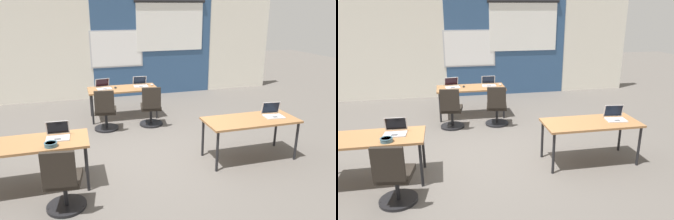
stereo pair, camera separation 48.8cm
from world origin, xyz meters
TOP-DOWN VIEW (x-y plane):
  - ground_plane at (0.00, 0.00)m, footprint 24.00×24.00m
  - back_wall_assembly at (0.05, 4.20)m, footprint 10.00×0.27m
  - desk_near_left at (-1.75, -0.60)m, footprint 1.60×0.70m
  - desk_near_right at (1.75, -0.60)m, footprint 1.60×0.70m
  - desk_far_center at (0.00, 2.20)m, footprint 1.60×0.70m
  - laptop_far_right at (0.44, 2.30)m, footprint 0.34×0.33m
  - mouse_far_right at (0.72, 2.28)m, footprint 0.08×0.11m
  - chair_far_right at (0.50, 1.45)m, footprint 0.52×0.57m
  - laptop_near_right_end at (2.20, -0.57)m, footprint 0.36×0.32m
  - laptop_far_left at (-0.44, 2.28)m, footprint 0.37×0.36m
  - mouse_far_left at (-0.17, 2.24)m, footprint 0.06×0.10m
  - chair_far_left at (-0.50, 1.45)m, footprint 0.52×0.57m
  - laptop_near_left_inner at (-1.38, -0.53)m, footprint 0.34×0.30m
  - chair_near_left_inner at (-1.33, -1.31)m, footprint 0.52×0.57m
  - snack_bowl at (-1.46, -0.83)m, footprint 0.18×0.18m

SIDE VIEW (x-z plane):
  - ground_plane at x=0.00m, z-range 0.00..0.00m
  - chair_far_right at x=0.50m, z-range -0.08..0.84m
  - chair_far_left at x=-0.50m, z-range -0.08..0.84m
  - chair_near_left_inner at x=-1.33m, z-range -0.08..0.84m
  - desk_near_left at x=-1.75m, z-range 0.30..1.02m
  - desk_near_right at x=1.75m, z-range 0.30..1.02m
  - desk_far_center at x=0.00m, z-range 0.30..1.02m
  - mouse_far_right at x=0.72m, z-range 0.72..0.75m
  - mouse_far_left at x=-0.17m, z-range 0.72..0.75m
  - snack_bowl at x=-1.46m, z-range 0.72..0.79m
  - laptop_far_right at x=0.44m, z-range 0.66..0.88m
  - laptop_far_left at x=-0.44m, z-range 0.66..0.88m
  - laptop_near_left_inner at x=-1.38m, z-range 0.65..0.89m
  - laptop_near_right_end at x=2.20m, z-range 0.65..0.89m
  - back_wall_assembly at x=0.05m, z-range 0.01..2.81m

